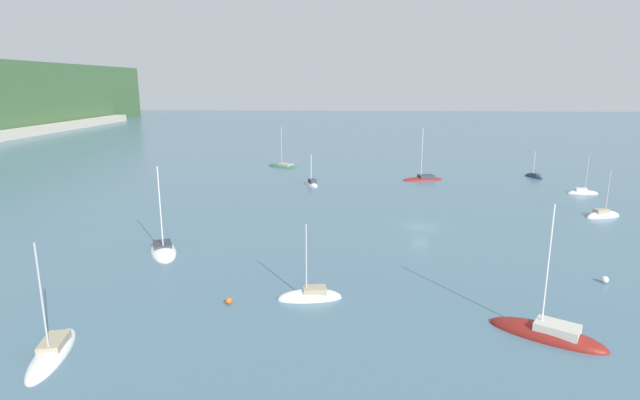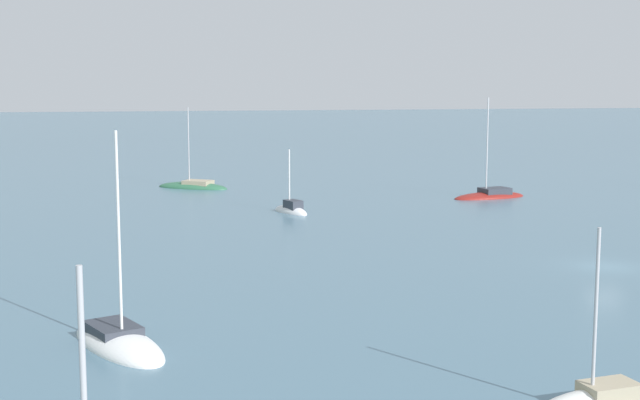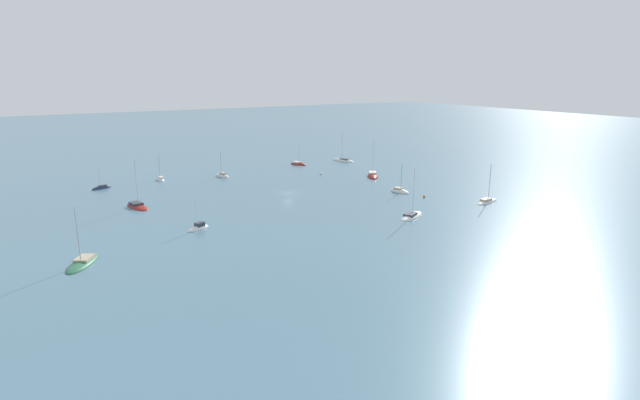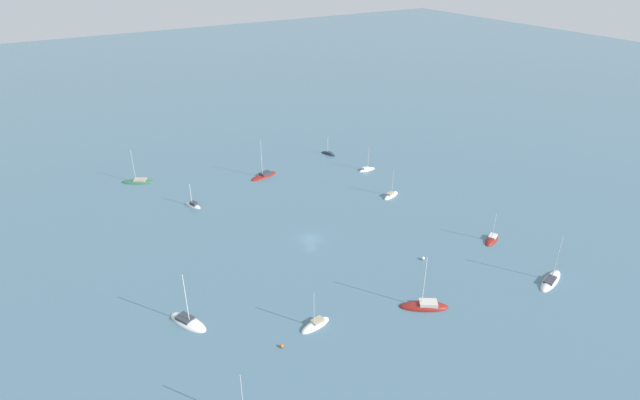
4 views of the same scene
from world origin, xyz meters
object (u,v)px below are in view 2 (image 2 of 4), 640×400
(sailboat_10, at_px, (490,197))
(sailboat_8, at_px, (193,187))
(sailboat_6, at_px, (118,344))
(sailboat_3, at_px, (291,211))

(sailboat_10, bearing_deg, sailboat_8, -38.26)
(sailboat_10, bearing_deg, sailboat_6, 38.63)
(sailboat_3, distance_m, sailboat_10, 23.59)
(sailboat_8, bearing_deg, sailboat_6, 115.73)
(sailboat_8, bearing_deg, sailboat_3, 143.00)
(sailboat_8, xyz_separation_m, sailboat_10, (-14.51, -30.93, 0.04))
(sailboat_8, height_order, sailboat_10, sailboat_10)
(sailboat_10, bearing_deg, sailboat_3, 3.31)
(sailboat_6, xyz_separation_m, sailboat_10, (47.31, -37.29, 0.03))
(sailboat_3, bearing_deg, sailboat_8, -3.07)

